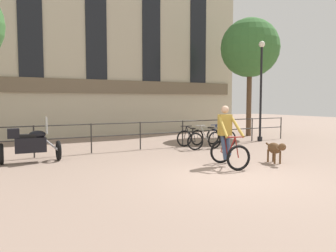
{
  "coord_description": "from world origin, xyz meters",
  "views": [
    {
      "loc": [
        -5.02,
        -6.08,
        1.82
      ],
      "look_at": [
        -0.09,
        2.86,
        1.05
      ],
      "focal_mm": 35.0,
      "sensor_mm": 36.0,
      "label": 1
    }
  ],
  "objects": [
    {
      "name": "ground_plane",
      "position": [
        0.0,
        0.0,
        0.0
      ],
      "size": [
        60.0,
        60.0,
        0.0
      ],
      "primitive_type": "plane",
      "color": "gray"
    },
    {
      "name": "cyclist_with_bike",
      "position": [
        0.86,
        1.13,
        0.76
      ],
      "size": [
        0.94,
        1.3,
        1.7
      ],
      "rotation": [
        0.0,
        0.0,
        -0.24
      ],
      "color": "black",
      "rests_on": "ground_plane"
    },
    {
      "name": "dog",
      "position": [
        2.34,
        0.73,
        0.44
      ],
      "size": [
        0.41,
        0.98,
        0.64
      ],
      "rotation": [
        0.0,
        0.0,
        -0.25
      ],
      "color": "brown",
      "rests_on": "ground_plane"
    },
    {
      "name": "canal_railing",
      "position": [
        -0.0,
        5.2,
        0.71
      ],
      "size": [
        15.05,
        0.05,
        1.05
      ],
      "color": "#2D2B28",
      "rests_on": "ground_plane"
    },
    {
      "name": "street_lamp",
      "position": [
        5.88,
        4.96,
        2.53
      ],
      "size": [
        0.28,
        0.28,
        4.52
      ],
      "color": "black",
      "rests_on": "ground_plane"
    },
    {
      "name": "parked_bicycle_near_lamp",
      "position": [
        1.8,
        4.54,
        0.36
      ],
      "size": [
        0.83,
        1.2,
        0.86
      ],
      "rotation": [
        0.0,
        0.0,
        2.98
      ],
      "color": "black",
      "rests_on": "ground_plane"
    },
    {
      "name": "tree_canalside_right",
      "position": [
        7.06,
        6.99,
        4.58
      ],
      "size": [
        3.04,
        3.04,
        6.13
      ],
      "color": "brown",
      "rests_on": "ground_plane"
    },
    {
      "name": "parked_bicycle_mid_left",
      "position": [
        2.56,
        4.54,
        0.36
      ],
      "size": [
        0.76,
        1.17,
        0.86
      ],
      "rotation": [
        0.0,
        0.0,
        3.24
      ],
      "color": "black",
      "rests_on": "ground_plane"
    },
    {
      "name": "building_facade",
      "position": [
        0.0,
        10.99,
        5.4
      ],
      "size": [
        18.0,
        0.72,
        10.85
      ],
      "color": "#BCB299",
      "rests_on": "ground_plane"
    },
    {
      "name": "parked_bicycle_mid_right",
      "position": [
        3.31,
        4.54,
        0.36
      ],
      "size": [
        0.69,
        1.13,
        0.86
      ],
      "rotation": [
        0.0,
        0.0,
        3.17
      ],
      "color": "black",
      "rests_on": "ground_plane"
    },
    {
      "name": "parked_motorcycle",
      "position": [
        -3.96,
        4.34,
        0.56
      ],
      "size": [
        1.72,
        0.71,
        1.35
      ],
      "rotation": [
        0.0,
        0.0,
        1.52
      ],
      "color": "black",
      "rests_on": "ground_plane"
    }
  ]
}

